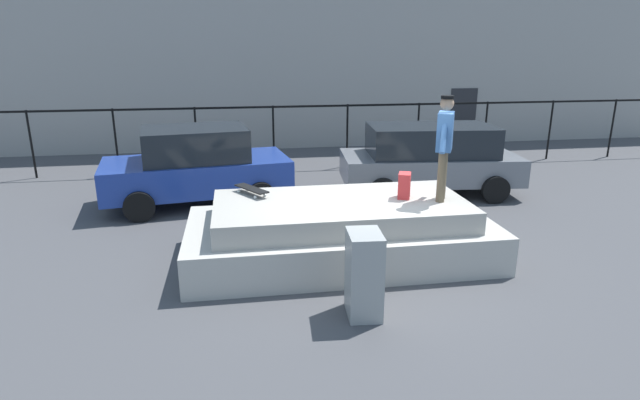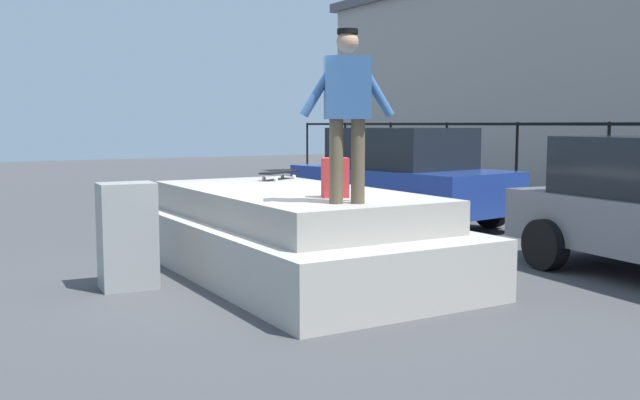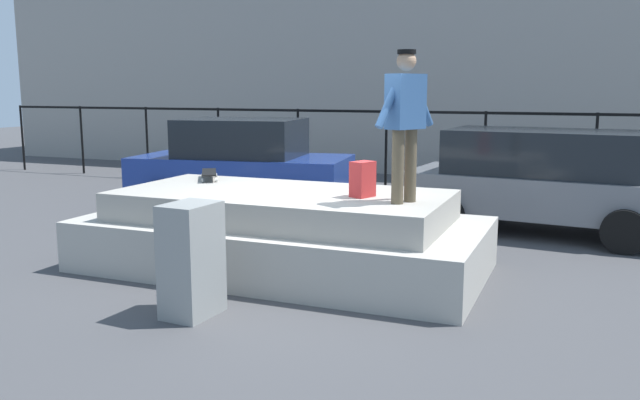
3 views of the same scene
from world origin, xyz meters
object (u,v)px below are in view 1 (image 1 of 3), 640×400
object	(u,v)px
backpack	(404,186)
car_grey_hatchback_mid	(430,157)
skateboard	(252,189)
utility_box	(364,274)
skateboarder	(444,141)
car_blue_sedan_near	(197,165)

from	to	relation	value
backpack	car_grey_hatchback_mid	size ratio (longest dim) A/B	0.10
skateboard	backpack	size ratio (longest dim) A/B	1.79
car_grey_hatchback_mid	utility_box	bearing A→B (deg)	-118.39
backpack	utility_box	size ratio (longest dim) A/B	0.37
skateboarder	car_blue_sedan_near	world-z (taller)	skateboarder
skateboarder	backpack	size ratio (longest dim) A/B	3.99
skateboarder	skateboard	distance (m)	3.36
backpack	utility_box	xyz separation A→B (m)	(-1.17, -1.97, -0.65)
car_grey_hatchback_mid	utility_box	xyz separation A→B (m)	(-3.02, -5.60, -0.30)
skateboarder	backpack	bearing A→B (deg)	159.71
backpack	car_blue_sedan_near	world-z (taller)	car_blue_sedan_near
car_grey_hatchback_mid	skateboard	bearing A→B (deg)	-145.69
skateboard	utility_box	xyz separation A→B (m)	(1.38, -2.59, -0.53)
car_grey_hatchback_mid	car_blue_sedan_near	bearing A→B (deg)	179.72
car_grey_hatchback_mid	skateboarder	bearing A→B (deg)	-108.43
skateboarder	car_blue_sedan_near	distance (m)	5.87
skateboarder	skateboard	xyz separation A→B (m)	(-3.13, 0.83, -0.91)
skateboarder	backpack	world-z (taller)	skateboarder
skateboarder	car_blue_sedan_near	bearing A→B (deg)	137.88
car_blue_sedan_near	car_grey_hatchback_mid	world-z (taller)	car_blue_sedan_near
skateboarder	skateboard	bearing A→B (deg)	165.13
skateboarder	utility_box	bearing A→B (deg)	-134.79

